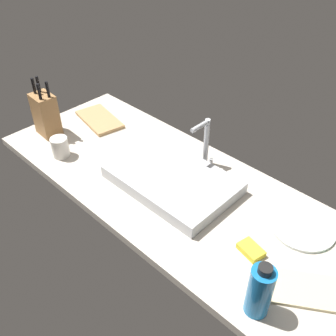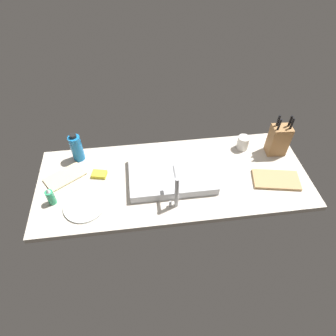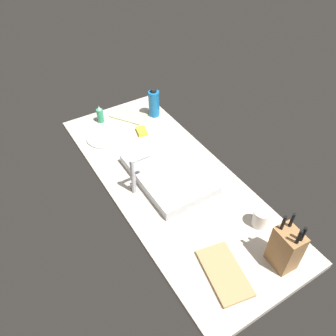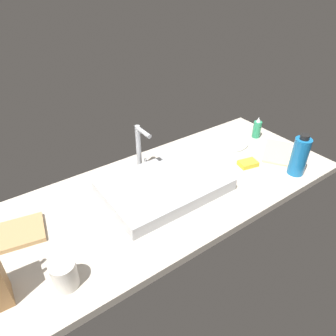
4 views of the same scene
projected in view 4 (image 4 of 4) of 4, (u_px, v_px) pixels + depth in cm
name	position (u px, v px, depth cm)	size (l,w,h in cm)	color
countertop_slab	(162.00, 195.00, 135.78)	(169.39, 67.60, 3.50)	beige
sink_basin	(165.00, 186.00, 133.91)	(52.36, 34.86, 5.52)	#B7BABF
faucet	(140.00, 146.00, 141.84)	(5.50, 11.46, 23.01)	#B7BABF
cutting_board	(4.00, 237.00, 111.63)	(28.17, 15.22, 1.80)	tan
soap_bottle	(257.00, 129.00, 173.49)	(4.52, 4.52, 12.36)	#2D9966
water_bottle	(299.00, 156.00, 141.40)	(7.54, 7.54, 20.58)	#1970B7
dinner_plate	(226.00, 142.00, 170.76)	(24.00, 24.00, 1.20)	silver
dish_towel	(277.00, 152.00, 161.17)	(23.83, 13.38, 1.20)	beige
coffee_mug	(65.00, 275.00, 93.79)	(7.91, 7.91, 9.57)	silver
dish_sponge	(248.00, 163.00, 151.33)	(9.00, 6.00, 2.40)	yellow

